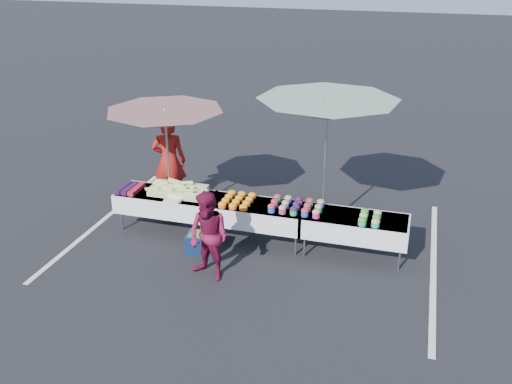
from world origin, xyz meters
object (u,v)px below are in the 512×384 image
(table_right, at_px, (355,225))
(umbrella_right, at_px, (328,111))
(table_center, at_px, (256,213))
(vendor, at_px, (169,161))
(umbrella_left, at_px, (165,120))
(table_left, at_px, (166,201))
(customer, at_px, (209,237))
(storage_bin, at_px, (203,242))

(table_right, bearing_deg, umbrella_right, 131.47)
(table_center, distance_m, table_right, 1.80)
(vendor, distance_m, umbrella_right, 3.62)
(table_center, bearing_deg, table_right, 0.00)
(umbrella_left, height_order, umbrella_right, umbrella_right)
(table_right, bearing_deg, table_center, 180.00)
(umbrella_right, bearing_deg, table_right, -48.53)
(table_left, relative_size, umbrella_left, 0.76)
(table_center, height_order, umbrella_left, umbrella_left)
(vendor, relative_size, umbrella_left, 0.78)
(vendor, height_order, umbrella_left, umbrella_left)
(customer, relative_size, umbrella_left, 0.62)
(table_left, distance_m, vendor, 1.26)
(umbrella_left, relative_size, umbrella_right, 0.79)
(table_center, height_order, table_right, same)
(customer, bearing_deg, storage_bin, 138.84)
(vendor, bearing_deg, umbrella_right, 159.46)
(table_left, xyz_separation_m, vendor, (-0.42, 1.13, 0.37))
(customer, xyz_separation_m, storage_bin, (-0.43, 0.77, -0.57))
(table_right, relative_size, umbrella_right, 0.60)
(umbrella_left, bearing_deg, vendor, 114.09)
(table_left, relative_size, table_center, 1.00)
(table_center, bearing_deg, vendor, 153.08)
(umbrella_left, bearing_deg, table_left, -76.96)
(umbrella_left, height_order, storage_bin, umbrella_left)
(table_left, relative_size, vendor, 0.97)
(table_left, distance_m, customer, 2.01)
(umbrella_left, distance_m, storage_bin, 2.42)
(table_left, bearing_deg, umbrella_left, 103.04)
(table_left, xyz_separation_m, umbrella_right, (2.89, 0.80, 1.80))
(table_right, distance_m, storage_bin, 2.72)
(table_left, height_order, umbrella_right, umbrella_right)
(storage_bin, bearing_deg, umbrella_right, 31.40)
(table_left, bearing_deg, customer, -44.96)
(customer, distance_m, storage_bin, 1.05)
(customer, bearing_deg, umbrella_right, 76.02)
(table_left, distance_m, umbrella_right, 3.50)
(table_right, xyz_separation_m, customer, (-2.18, -1.42, 0.18))
(umbrella_right, height_order, storage_bin, umbrella_right)
(storage_bin, bearing_deg, vendor, 122.49)
(vendor, bearing_deg, table_right, 149.43)
(table_left, xyz_separation_m, customer, (1.42, -1.42, 0.18))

